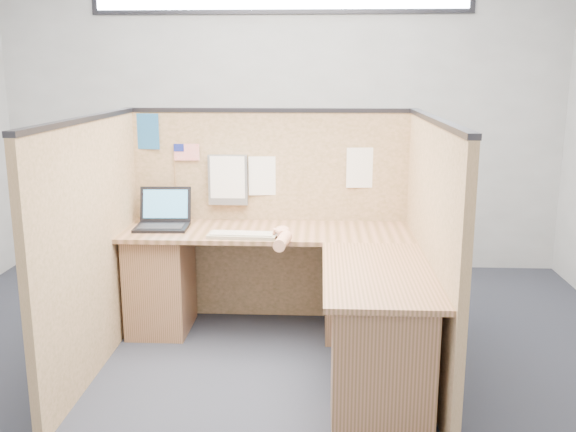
# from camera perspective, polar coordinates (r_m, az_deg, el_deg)

# --- Properties ---
(floor) EXTENTS (5.00, 5.00, 0.00)m
(floor) POSITION_cam_1_polar(r_m,az_deg,el_deg) (3.97, -2.60, -13.95)
(floor) COLOR #1F242C
(floor) RESTS_ON ground
(wall_back) EXTENTS (5.00, 0.00, 5.00)m
(wall_back) POSITION_cam_1_polar(r_m,az_deg,el_deg) (5.80, -0.60, 9.00)
(wall_back) COLOR #95989A
(wall_back) RESTS_ON floor
(wall_front) EXTENTS (5.00, 0.00, 5.00)m
(wall_front) POSITION_cam_1_polar(r_m,az_deg,el_deg) (1.38, -12.14, -3.82)
(wall_front) COLOR #95989A
(wall_front) RESTS_ON floor
(cubicle_partitions) EXTENTS (2.06, 1.83, 1.53)m
(cubicle_partitions) POSITION_cam_1_polar(r_m,az_deg,el_deg) (4.10, -2.14, -1.59)
(cubicle_partitions) COLOR olive
(cubicle_partitions) RESTS_ON floor
(l_desk) EXTENTS (1.95, 1.75, 0.73)m
(l_desk) POSITION_cam_1_polar(r_m,az_deg,el_deg) (4.06, 0.33, -7.25)
(l_desk) COLOR brown
(l_desk) RESTS_ON floor
(laptop) EXTENTS (0.37, 0.36, 0.26)m
(laptop) POSITION_cam_1_polar(r_m,az_deg,el_deg) (4.52, -10.97, -0.12)
(laptop) COLOR black
(laptop) RESTS_ON l_desk
(keyboard) EXTENTS (0.45, 0.17, 0.03)m
(keyboard) POSITION_cam_1_polar(r_m,az_deg,el_deg) (4.17, -4.10, -1.71)
(keyboard) COLOR gray
(keyboard) RESTS_ON l_desk
(mouse) EXTENTS (0.13, 0.10, 0.05)m
(mouse) POSITION_cam_1_polar(r_m,az_deg,el_deg) (4.14, -0.52, -1.63)
(mouse) COLOR silver
(mouse) RESTS_ON l_desk
(hand_forearm) EXTENTS (0.12, 0.41, 0.09)m
(hand_forearm) POSITION_cam_1_polar(r_m,az_deg,el_deg) (3.99, -0.49, -1.94)
(hand_forearm) COLOR #E09F7B
(hand_forearm) RESTS_ON l_desk
(blue_poster) EXTENTS (0.19, 0.03, 0.25)m
(blue_poster) POSITION_cam_1_polar(r_m,az_deg,el_deg) (4.68, -12.49, 7.35)
(blue_poster) COLOR #215F9B
(blue_poster) RESTS_ON cubicle_partitions
(american_flag) EXTENTS (0.19, 0.01, 0.32)m
(american_flag) POSITION_cam_1_polar(r_m,az_deg,el_deg) (4.62, -9.24, 5.51)
(american_flag) COLOR olive
(american_flag) RESTS_ON cubicle_partitions
(file_holder) EXTENTS (0.28, 0.05, 0.36)m
(file_holder) POSITION_cam_1_polar(r_m,az_deg,el_deg) (4.58, -5.36, 3.24)
(file_holder) COLOR slate
(file_holder) RESTS_ON cubicle_partitions
(paper_left) EXTENTS (0.22, 0.03, 0.28)m
(paper_left) POSITION_cam_1_polar(r_m,az_deg,el_deg) (4.57, -2.15, 3.58)
(paper_left) COLOR white
(paper_left) RESTS_ON cubicle_partitions
(paper_right) EXTENTS (0.22, 0.03, 0.28)m
(paper_right) POSITION_cam_1_polar(r_m,az_deg,el_deg) (4.56, 6.61, 4.28)
(paper_right) COLOR white
(paper_right) RESTS_ON cubicle_partitions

